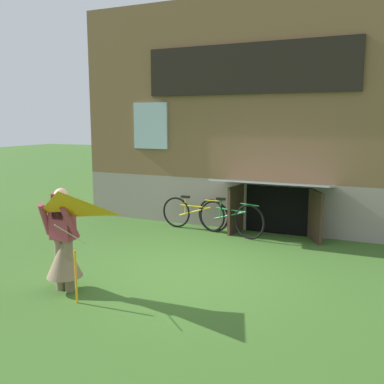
# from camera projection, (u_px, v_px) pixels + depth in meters

# --- Properties ---
(ground_plane) EXTENTS (60.00, 60.00, 0.00)m
(ground_plane) POSITION_uv_depth(u_px,v_px,m) (190.00, 271.00, 7.26)
(ground_plane) COLOR #386023
(log_house) EXTENTS (8.35, 6.02, 5.14)m
(log_house) POSITION_uv_depth(u_px,v_px,m) (274.00, 116.00, 11.75)
(log_house) COLOR gray
(log_house) RESTS_ON ground_plane
(person) EXTENTS (0.60, 0.52, 1.51)m
(person) POSITION_uv_depth(u_px,v_px,m) (63.00, 248.00, 6.33)
(person) COLOR #7F6B51
(person) RESTS_ON ground_plane
(kite) EXTENTS (1.00, 1.05, 1.44)m
(kite) POSITION_uv_depth(u_px,v_px,m) (60.00, 222.00, 5.57)
(kite) COLOR orange
(kite) RESTS_ON ground_plane
(bicycle_green) EXTENTS (1.68, 0.54, 0.79)m
(bicycle_green) POSITION_uv_depth(u_px,v_px,m) (230.00, 218.00, 9.45)
(bicycle_green) COLOR black
(bicycle_green) RESTS_ON ground_plane
(bicycle_yellow) EXTENTS (1.68, 0.14, 0.76)m
(bicycle_yellow) POSITION_uv_depth(u_px,v_px,m) (195.00, 214.00, 9.93)
(bicycle_yellow) COLOR black
(bicycle_yellow) RESTS_ON ground_plane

